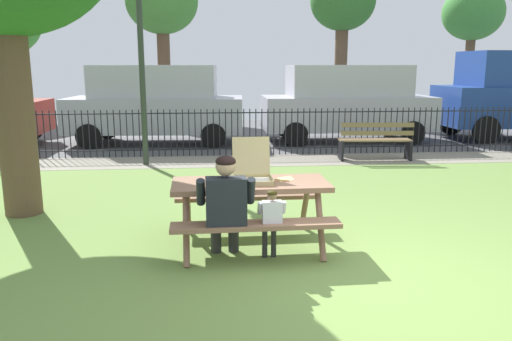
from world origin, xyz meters
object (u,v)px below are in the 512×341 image
picnic_table_foreground (250,196)px  child_at_table (271,218)px  lamp_post_walkway (141,45)px  pizza_box_open (252,171)px  far_tree_midleft (162,4)px  parked_car_center (156,103)px  pizza_slice_on_table (285,179)px  far_tree_center (343,5)px  adult_at_table (226,204)px  parked_car_right (347,101)px  far_tree_midright (473,15)px  park_bench_center (375,141)px

picnic_table_foreground → child_at_table: 0.57m
child_at_table → lamp_post_walkway: (-2.01, 5.62, 1.99)m
pizza_box_open → lamp_post_walkway: size_ratio=0.13×
pizza_box_open → child_at_table: pizza_box_open is taller
picnic_table_foreground → far_tree_midleft: 15.21m
lamp_post_walkway → parked_car_center: bearing=91.0°
pizza_box_open → parked_car_center: 8.22m
pizza_slice_on_table → far_tree_center: (4.37, 14.48, 3.59)m
pizza_box_open → far_tree_midleft: bearing=98.7°
picnic_table_foreground → adult_at_table: (-0.30, -0.51, 0.06)m
lamp_post_walkway → far_tree_center: bearing=55.1°
picnic_table_foreground → child_at_table: size_ratio=2.25×
child_at_table → lamp_post_walkway: bearing=109.7°
adult_at_table → picnic_table_foreground: bearing=59.2°
parked_car_right → far_tree_center: far_tree_center is taller
picnic_table_foreground → far_tree_midright: bearing=55.2°
pizza_slice_on_table → parked_car_center: 8.30m
parked_car_center → far_tree_center: bearing=44.3°
child_at_table → parked_car_right: bearing=70.0°
picnic_table_foreground → lamp_post_walkway: bearing=109.8°
adult_at_table → parked_car_right: 9.32m
far_tree_midleft → picnic_table_foreground: bearing=-81.5°
pizza_box_open → child_at_table: size_ratio=0.63×
park_bench_center → lamp_post_walkway: 5.45m
adult_at_table → child_at_table: (0.48, -0.02, -0.16)m
far_tree_center → park_bench_center: bearing=-99.6°
pizza_slice_on_table → parked_car_right: (2.90, 7.96, 0.32)m
pizza_box_open → adult_at_table: bearing=-119.8°
lamp_post_walkway → parked_car_right: (5.14, 2.98, -1.39)m
adult_at_table → park_bench_center: size_ratio=0.73×
child_at_table → pizza_box_open: bearing=104.2°
pizza_box_open → park_bench_center: 6.05m
lamp_post_walkway → far_tree_center: 11.72m
picnic_table_foreground → child_at_table: bearing=-71.3°
pizza_box_open → parked_car_right: (3.29, 8.00, 0.21)m
child_at_table → parked_car_center: (-2.06, 8.60, 0.60)m
pizza_box_open → far_tree_center: 15.66m
pizza_box_open → far_tree_midright: size_ratio=0.10×
pizza_slice_on_table → far_tree_midright: size_ratio=0.06×
lamp_post_walkway → far_tree_midleft: bearing=92.2°
child_at_table → parked_car_center: parked_car_center is taller
far_tree_midright → adult_at_table: bearing=-124.7°
park_bench_center → parked_car_center: (-5.09, 2.87, 0.68)m
child_at_table → lamp_post_walkway: lamp_post_walkway is taller
child_at_table → parked_car_right: parked_car_right is taller
pizza_box_open → adult_at_table: 0.70m
child_at_table → far_tree_midleft: 15.77m
pizza_slice_on_table → parked_car_right: 8.48m
pizza_slice_on_table → parked_car_right: size_ratio=0.07×
parked_car_right → pizza_box_open: bearing=-112.3°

